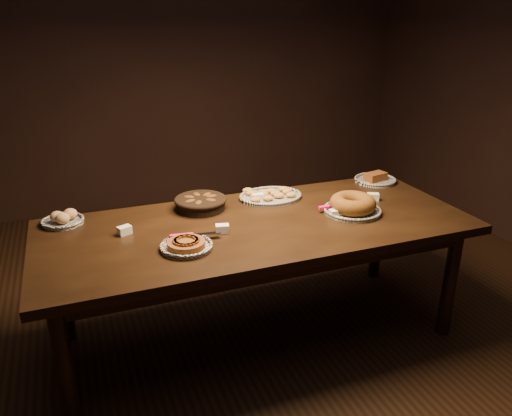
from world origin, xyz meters
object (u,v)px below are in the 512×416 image
object	(u,v)px
buffet_table	(258,235)
apple_tart_plate	(186,245)
bundt_cake_plate	(353,206)
madeleine_platter	(270,196)

from	to	relation	value
buffet_table	apple_tart_plate	world-z (taller)	apple_tart_plate
buffet_table	apple_tart_plate	xyz separation A→B (m)	(-0.45, -0.18, 0.09)
buffet_table	bundt_cake_plate	world-z (taller)	bundt_cake_plate
madeleine_platter	buffet_table	bearing A→B (deg)	-123.48
buffet_table	bundt_cake_plate	size ratio (longest dim) A/B	6.76
buffet_table	madeleine_platter	world-z (taller)	madeleine_platter
apple_tart_plate	bundt_cake_plate	bearing A→B (deg)	-14.83
madeleine_platter	bundt_cake_plate	xyz separation A→B (m)	(0.36, -0.40, 0.03)
bundt_cake_plate	madeleine_platter	bearing A→B (deg)	133.20
apple_tart_plate	madeleine_platter	size ratio (longest dim) A/B	0.85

